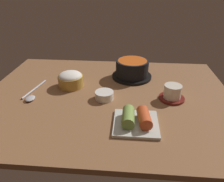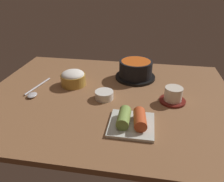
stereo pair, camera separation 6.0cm
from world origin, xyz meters
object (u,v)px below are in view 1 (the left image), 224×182
rice_bowl (71,79)px  tea_cup_with_saucer (172,93)px  spoon (32,95)px  banchan_cup_center (104,95)px  stone_pot (132,69)px  kimchi_plate (136,120)px

rice_bowl → tea_cup_with_saucer: 42.43cm
spoon → banchan_cup_center: bearing=1.2°
tea_cup_with_saucer → spoon: 55.31cm
stone_pot → rice_bowl: size_ratio=1.72×
kimchi_plate → spoon: 43.79cm
rice_bowl → tea_cup_with_saucer: (41.75, -7.52, -0.64)cm
banchan_cup_center → kimchi_plate: kimchi_plate is taller
stone_pot → banchan_cup_center: stone_pot is taller
tea_cup_with_saucer → kimchi_plate: tea_cup_with_saucer is taller
kimchi_plate → spoon: size_ratio=0.77×
banchan_cup_center → rice_bowl: bearing=148.9°
banchan_cup_center → spoon: 29.11cm
tea_cup_with_saucer → kimchi_plate: (-14.09, -17.53, -0.85)cm
tea_cup_with_saucer → banchan_cup_center: (-26.12, -1.92, -1.08)cm
banchan_cup_center → spoon: bearing=-178.8°
tea_cup_with_saucer → kimchi_plate: size_ratio=0.69×
banchan_cup_center → spoon: (-29.09, -0.59, -1.07)cm
tea_cup_with_saucer → kimchi_plate: bearing=-128.8°
banchan_cup_center → kimchi_plate: bearing=-52.4°
tea_cup_with_saucer → spoon: tea_cup_with_saucer is taller
rice_bowl → banchan_cup_center: rice_bowl is taller
stone_pot → rice_bowl: 28.66cm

